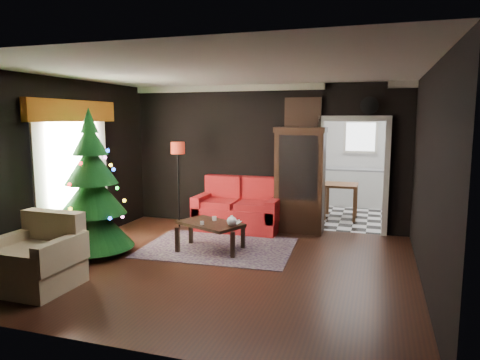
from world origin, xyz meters
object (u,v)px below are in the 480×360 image
(loveseat, at_px, (238,204))
(wall_clock, at_px, (369,105))
(armchair, at_px, (36,253))
(floor_lamp, at_px, (179,186))
(christmas_tree, at_px, (92,189))
(teapot, at_px, (232,221))
(curio_cabinet, at_px, (300,183))
(kitchen_table, at_px, (341,201))
(coffee_table, at_px, (211,236))

(loveseat, bearing_deg, wall_clock, 9.66)
(armchair, bearing_deg, floor_lamp, 84.98)
(floor_lamp, distance_m, armchair, 3.43)
(floor_lamp, xyz_separation_m, christmas_tree, (-0.55, -1.96, 0.22))
(teapot, bearing_deg, curio_cabinet, 67.00)
(floor_lamp, distance_m, teapot, 2.10)
(kitchen_table, bearing_deg, teapot, -113.65)
(teapot, bearing_deg, loveseat, 104.21)
(loveseat, height_order, coffee_table, loveseat)
(teapot, bearing_deg, armchair, -133.31)
(floor_lamp, xyz_separation_m, kitchen_table, (2.97, 1.84, -0.45))
(armchair, height_order, coffee_table, armchair)
(curio_cabinet, distance_m, floor_lamp, 2.36)
(christmas_tree, height_order, armchair, christmas_tree)
(curio_cabinet, bearing_deg, loveseat, -169.17)
(christmas_tree, distance_m, coffee_table, 2.02)
(floor_lamp, relative_size, christmas_tree, 0.73)
(coffee_table, xyz_separation_m, wall_clock, (2.36, 1.83, 2.14))
(loveseat, height_order, wall_clock, wall_clock)
(curio_cabinet, xyz_separation_m, floor_lamp, (-2.32, -0.41, -0.12))
(coffee_table, xyz_separation_m, kitchen_table, (1.81, 3.08, 0.13))
(floor_lamp, relative_size, teapot, 9.74)
(teapot, relative_size, kitchen_table, 0.24)
(christmas_tree, distance_m, teapot, 2.25)
(loveseat, xyz_separation_m, armchair, (-1.52, -3.59, -0.04))
(christmas_tree, height_order, wall_clock, wall_clock)
(wall_clock, relative_size, kitchen_table, 0.43)
(armchair, height_order, wall_clock, wall_clock)
(loveseat, bearing_deg, christmas_tree, -128.63)
(curio_cabinet, xyz_separation_m, kitchen_table, (0.65, 1.43, -0.57))
(floor_lamp, height_order, armchair, floor_lamp)
(christmas_tree, relative_size, kitchen_table, 3.17)
(armchair, height_order, teapot, armchair)
(curio_cabinet, xyz_separation_m, christmas_tree, (-2.87, -2.37, 0.10))
(loveseat, height_order, teapot, loveseat)
(kitchen_table, bearing_deg, coffee_table, -120.51)
(curio_cabinet, relative_size, kitchen_table, 2.53)
(floor_lamp, relative_size, wall_clock, 5.42)
(curio_cabinet, height_order, floor_lamp, curio_cabinet)
(curio_cabinet, relative_size, floor_lamp, 1.10)
(teapot, height_order, wall_clock, wall_clock)
(curio_cabinet, relative_size, coffee_table, 1.86)
(floor_lamp, xyz_separation_m, coffee_table, (1.16, -1.23, -0.59))
(armchair, xyz_separation_m, coffee_table, (1.51, 2.16, -0.22))
(curio_cabinet, relative_size, armchair, 2.01)
(coffee_table, bearing_deg, christmas_tree, -157.04)
(teapot, bearing_deg, kitchen_table, 66.35)
(curio_cabinet, height_order, kitchen_table, curio_cabinet)
(christmas_tree, xyz_separation_m, wall_clock, (4.07, 2.55, 1.33))
(wall_clock, xyz_separation_m, kitchen_table, (-0.55, 1.25, -2.00))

